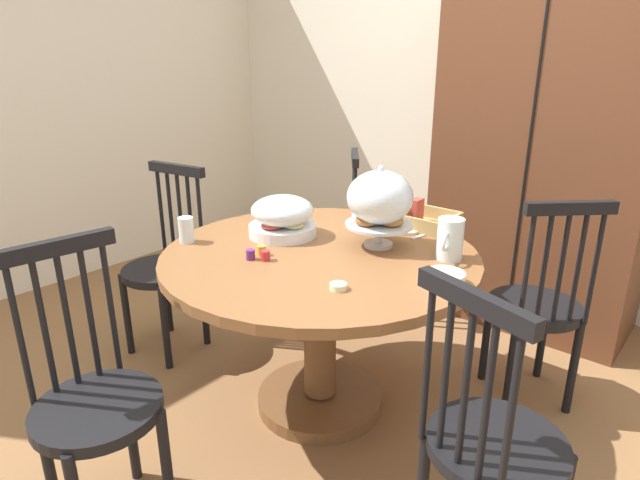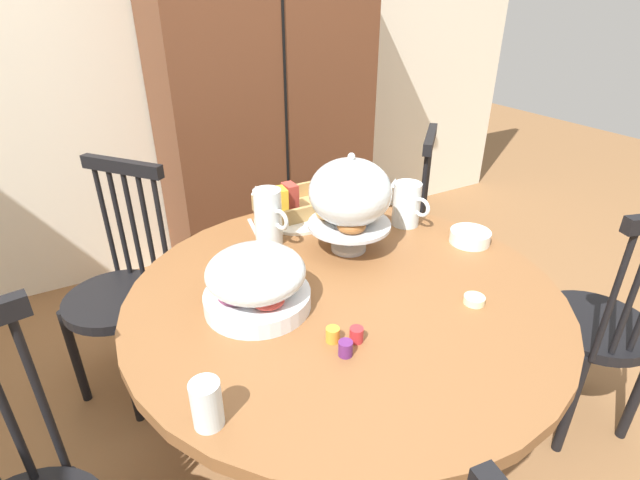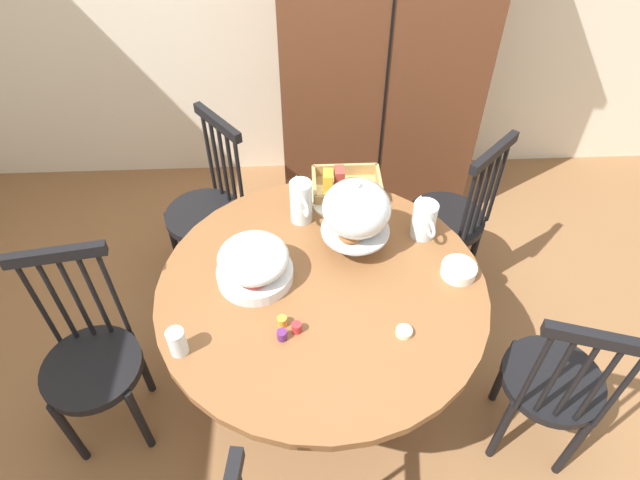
% 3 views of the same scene
% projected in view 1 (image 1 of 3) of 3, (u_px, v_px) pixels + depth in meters
% --- Properties ---
extents(ground_plane, '(10.00, 10.00, 0.00)m').
position_uv_depth(ground_plane, '(337.00, 421.00, 2.31)').
color(ground_plane, brown).
extents(wall_back, '(4.80, 0.06, 2.60)m').
position_uv_depth(wall_back, '(528.00, 89.00, 3.20)').
color(wall_back, silver).
rests_on(wall_back, ground_plane).
extents(wall_left, '(0.06, 4.32, 2.60)m').
position_uv_depth(wall_left, '(90.00, 85.00, 3.61)').
color(wall_left, silver).
rests_on(wall_left, ground_plane).
extents(wooden_armoire, '(1.18, 0.60, 1.96)m').
position_uv_depth(wooden_armoire, '(546.00, 154.00, 2.91)').
color(wooden_armoire, brown).
rests_on(wooden_armoire, ground_plane).
extents(dining_table, '(1.29, 1.29, 0.74)m').
position_uv_depth(dining_table, '(320.00, 295.00, 2.24)').
color(dining_table, brown).
rests_on(dining_table, ground_plane).
extents(windsor_chair_near_window, '(0.40, 0.40, 0.97)m').
position_uv_depth(windsor_chair_near_window, '(95.00, 405.00, 1.69)').
color(windsor_chair_near_window, black).
rests_on(windsor_chair_near_window, ground_plane).
extents(windsor_chair_by_cabinet, '(0.43, 0.42, 0.97)m').
position_uv_depth(windsor_chair_by_cabinet, '(491.00, 448.00, 1.51)').
color(windsor_chair_by_cabinet, black).
rests_on(windsor_chair_by_cabinet, ground_plane).
extents(windsor_chair_facing_door, '(0.47, 0.47, 0.97)m').
position_uv_depth(windsor_chair_facing_door, '(537.00, 309.00, 2.32)').
color(windsor_chair_facing_door, black).
rests_on(windsor_chair_facing_door, ground_plane).
extents(windsor_chair_far_side, '(0.47, 0.47, 0.97)m').
position_uv_depth(windsor_chair_far_side, '(330.00, 240.00, 3.16)').
color(windsor_chair_far_side, black).
rests_on(windsor_chair_far_side, ground_plane).
extents(windsor_chair_host_seat, '(0.41, 0.40, 0.97)m').
position_uv_depth(windsor_chair_host_seat, '(166.00, 269.00, 2.75)').
color(windsor_chair_host_seat, black).
rests_on(windsor_chair_host_seat, ground_plane).
extents(pastry_stand_with_dome, '(0.28, 0.28, 0.34)m').
position_uv_depth(pastry_stand_with_dome, '(380.00, 200.00, 2.17)').
color(pastry_stand_with_dome, silver).
rests_on(pastry_stand_with_dome, dining_table).
extents(fruit_platter_covered, '(0.30, 0.30, 0.18)m').
position_uv_depth(fruit_platter_covered, '(282.00, 217.00, 2.34)').
color(fruit_platter_covered, silver).
rests_on(fruit_platter_covered, dining_table).
extents(orange_juice_pitcher, '(0.10, 0.18, 0.17)m').
position_uv_depth(orange_juice_pitcher, '(450.00, 241.00, 2.08)').
color(orange_juice_pitcher, silver).
rests_on(orange_juice_pitcher, dining_table).
extents(milk_pitcher, '(0.10, 0.18, 0.20)m').
position_uv_depth(milk_pitcher, '(362.00, 207.00, 2.47)').
color(milk_pitcher, silver).
rests_on(milk_pitcher, dining_table).
extents(cereal_basket, '(0.32, 0.24, 0.12)m').
position_uv_depth(cereal_basket, '(418.00, 218.00, 2.50)').
color(cereal_basket, tan).
rests_on(cereal_basket, dining_table).
extents(china_plate_large, '(0.22, 0.22, 0.01)m').
position_uv_depth(china_plate_large, '(401.00, 227.00, 2.47)').
color(china_plate_large, white).
rests_on(china_plate_large, dining_table).
extents(china_plate_small, '(0.15, 0.15, 0.01)m').
position_uv_depth(china_plate_small, '(391.00, 219.00, 2.54)').
color(china_plate_small, white).
rests_on(china_plate_small, china_plate_large).
extents(cereal_bowl, '(0.14, 0.14, 0.04)m').
position_uv_depth(cereal_bowl, '(445.00, 278.00, 1.87)').
color(cereal_bowl, white).
rests_on(cereal_bowl, dining_table).
extents(drinking_glass, '(0.06, 0.06, 0.11)m').
position_uv_depth(drinking_glass, '(186.00, 230.00, 2.27)').
color(drinking_glass, silver).
rests_on(drinking_glass, dining_table).
extents(butter_dish, '(0.06, 0.06, 0.02)m').
position_uv_depth(butter_dish, '(338.00, 286.00, 1.83)').
color(butter_dish, beige).
rests_on(butter_dish, dining_table).
extents(jam_jar_strawberry, '(0.04, 0.04, 0.04)m').
position_uv_depth(jam_jar_strawberry, '(265.00, 256.00, 2.08)').
color(jam_jar_strawberry, '#B7282D').
rests_on(jam_jar_strawberry, dining_table).
extents(jam_jar_apricot, '(0.04, 0.04, 0.04)m').
position_uv_depth(jam_jar_apricot, '(262.00, 250.00, 2.13)').
color(jam_jar_apricot, orange).
rests_on(jam_jar_apricot, dining_table).
extents(jam_jar_grape, '(0.04, 0.04, 0.04)m').
position_uv_depth(jam_jar_grape, '(251.00, 255.00, 2.09)').
color(jam_jar_grape, '#5B2366').
rests_on(jam_jar_grape, dining_table).
extents(table_knife, '(0.04, 0.17, 0.01)m').
position_uv_depth(table_knife, '(379.00, 220.00, 2.57)').
color(table_knife, silver).
rests_on(table_knife, dining_table).
extents(dinner_fork, '(0.04, 0.17, 0.01)m').
position_uv_depth(dinner_fork, '(375.00, 219.00, 2.59)').
color(dinner_fork, silver).
rests_on(dinner_fork, dining_table).
extents(soup_spoon, '(0.04, 0.17, 0.01)m').
position_uv_depth(soup_spoon, '(424.00, 235.00, 2.37)').
color(soup_spoon, silver).
rests_on(soup_spoon, dining_table).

